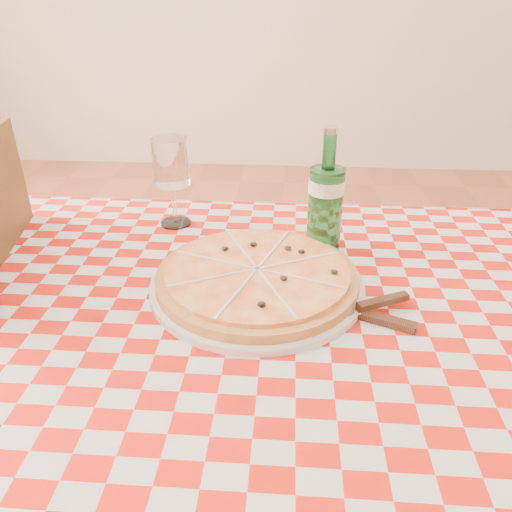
% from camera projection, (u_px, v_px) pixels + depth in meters
% --- Properties ---
extents(dining_table, '(1.20, 0.80, 0.75)m').
position_uv_depth(dining_table, '(265.00, 349.00, 0.90)').
color(dining_table, brown).
rests_on(dining_table, ground).
extents(tablecloth, '(1.30, 0.90, 0.01)m').
position_uv_depth(tablecloth, '(265.00, 306.00, 0.85)').
color(tablecloth, '#B1150A').
rests_on(tablecloth, dining_table).
extents(pizza_plate, '(0.49, 0.49, 0.05)m').
position_uv_depth(pizza_plate, '(257.00, 276.00, 0.89)').
color(pizza_plate, gold).
rests_on(pizza_plate, tablecloth).
extents(water_bottle, '(0.08, 0.08, 0.25)m').
position_uv_depth(water_bottle, '(326.00, 192.00, 0.96)').
color(water_bottle, '#186027').
rests_on(water_bottle, tablecloth).
extents(wine_glass, '(0.09, 0.09, 0.20)m').
position_uv_depth(wine_glass, '(173.00, 183.00, 1.09)').
color(wine_glass, white).
rests_on(wine_glass, tablecloth).
extents(cutlery, '(0.26, 0.22, 0.03)m').
position_uv_depth(cutlery, '(358.00, 310.00, 0.81)').
color(cutlery, silver).
rests_on(cutlery, tablecloth).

